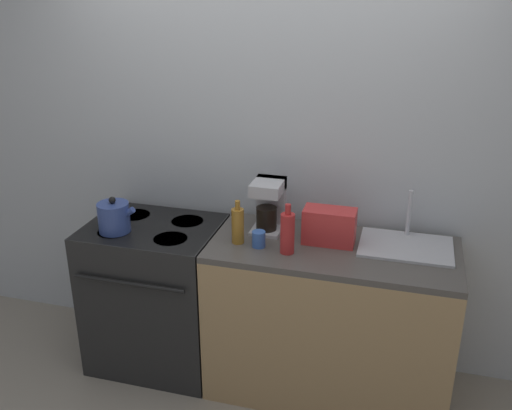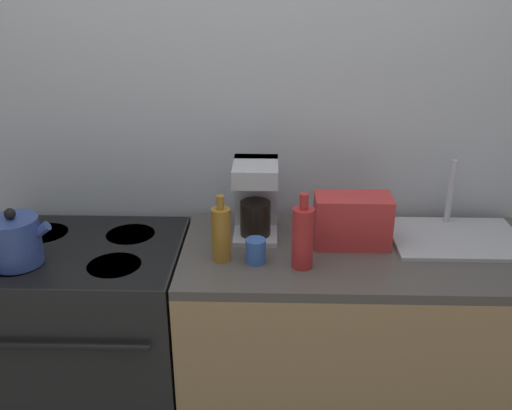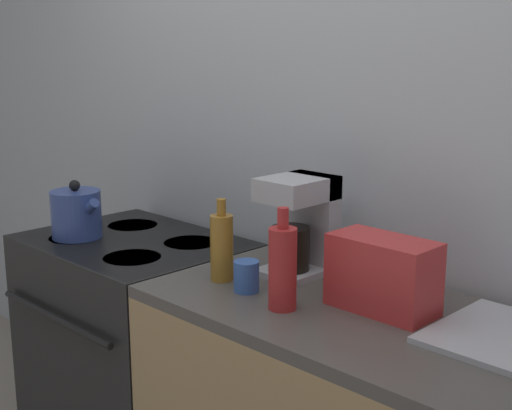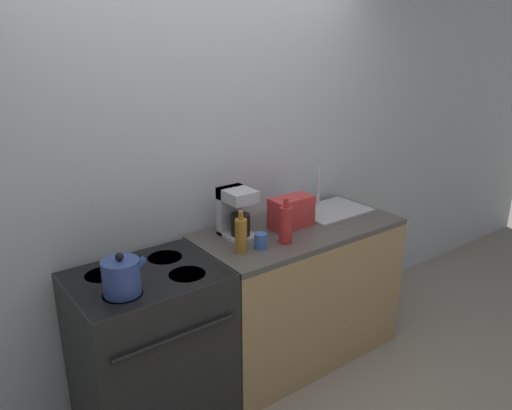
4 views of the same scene
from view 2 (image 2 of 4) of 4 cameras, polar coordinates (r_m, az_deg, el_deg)
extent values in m
cube|color=silver|center=(2.38, -1.84, 7.62)|extent=(8.00, 0.05, 2.60)
cube|color=black|center=(2.51, -16.20, -13.72)|extent=(0.78, 0.60, 0.94)
cube|color=black|center=(2.27, -17.46, -4.35)|extent=(0.76, 0.59, 0.02)
cylinder|color=black|center=(2.23, -22.76, -5.56)|extent=(0.19, 0.19, 0.01)
cylinder|color=black|center=(2.11, -13.99, -5.98)|extent=(0.19, 0.19, 0.01)
cylinder|color=black|center=(2.44, -20.48, -2.76)|extent=(0.19, 0.19, 0.01)
cylinder|color=black|center=(2.33, -12.43, -2.98)|extent=(0.19, 0.19, 0.01)
cylinder|color=black|center=(2.11, -19.59, -13.16)|extent=(0.66, 0.02, 0.02)
cube|color=tan|center=(2.44, 9.69, -14.63)|extent=(1.36, 0.63, 0.90)
cube|color=#514C47|center=(2.19, 10.50, -4.86)|extent=(1.36, 0.63, 0.04)
cylinder|color=#33478C|center=(2.19, -22.97, -3.36)|extent=(0.18, 0.18, 0.17)
sphere|color=black|center=(2.15, -23.41, -0.81)|extent=(0.04, 0.04, 0.04)
cylinder|color=#33478C|center=(2.14, -21.02, -2.61)|extent=(0.10, 0.04, 0.09)
cube|color=red|center=(2.18, 9.59, -1.56)|extent=(0.29, 0.14, 0.20)
cube|color=black|center=(2.13, 8.43, 0.77)|extent=(0.03, 0.10, 0.01)
cube|color=black|center=(2.15, 11.08, 0.74)|extent=(0.03, 0.10, 0.01)
cube|color=#B7B7BC|center=(2.26, -0.04, -2.80)|extent=(0.17, 0.22, 0.02)
cube|color=#B7B7BC|center=(2.28, 0.01, 1.29)|extent=(0.17, 0.06, 0.30)
cube|color=#B7B7BC|center=(2.16, -0.05, 3.36)|extent=(0.17, 0.22, 0.07)
cylinder|color=black|center=(2.20, -0.06, -1.32)|extent=(0.12, 0.12, 0.13)
cube|color=#B7B7BC|center=(2.35, 19.38, -3.16)|extent=(0.50, 0.36, 0.01)
cylinder|color=silver|center=(2.43, 18.85, 1.13)|extent=(0.02, 0.02, 0.28)
cylinder|color=#9E6B23|center=(2.04, -3.50, -2.95)|extent=(0.07, 0.07, 0.20)
cylinder|color=#9E6B23|center=(1.99, -3.59, 0.27)|extent=(0.03, 0.03, 0.05)
cylinder|color=#B72828|center=(1.99, 4.69, -3.33)|extent=(0.08, 0.08, 0.22)
cylinder|color=#B72828|center=(1.94, 4.82, 0.36)|extent=(0.03, 0.03, 0.06)
cylinder|color=#3860B2|center=(2.04, -0.03, -4.61)|extent=(0.07, 0.07, 0.09)
camera|label=1|loc=(1.19, 146.32, 0.90)|focal=40.00mm
camera|label=3|loc=(1.44, 69.49, -4.20)|focal=50.00mm
camera|label=4|loc=(1.69, -100.72, 2.77)|focal=35.00mm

